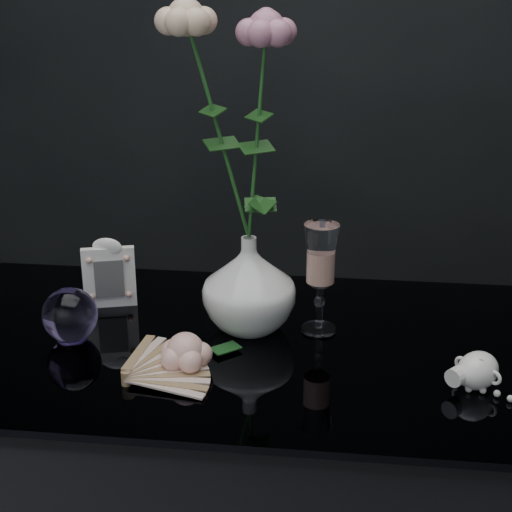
% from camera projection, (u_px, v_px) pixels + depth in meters
% --- Properties ---
extents(vase, '(0.17, 0.17, 0.16)m').
position_uv_depth(vase, '(249.00, 284.00, 1.31)').
color(vase, white).
rests_on(vase, table).
extents(wine_glass, '(0.06, 0.06, 0.19)m').
position_uv_depth(wine_glass, '(320.00, 279.00, 1.29)').
color(wine_glass, white).
rests_on(wine_glass, table).
extents(picture_frame, '(0.11, 0.10, 0.13)m').
position_uv_depth(picture_frame, '(109.00, 272.00, 1.40)').
color(picture_frame, white).
rests_on(picture_frame, table).
extents(paperweight, '(0.10, 0.10, 0.09)m').
position_uv_depth(paperweight, '(70.00, 315.00, 1.28)').
color(paperweight, '#9A82D4').
rests_on(paperweight, table).
extents(paper_fan, '(0.29, 0.24, 0.03)m').
position_uv_depth(paper_fan, '(126.00, 377.00, 1.16)').
color(paper_fan, beige).
rests_on(paper_fan, table).
extents(loose_rose, '(0.17, 0.20, 0.06)m').
position_uv_depth(loose_rose, '(185.00, 352.00, 1.19)').
color(loose_rose, '#FFB3A4').
rests_on(loose_rose, table).
extents(pearl_jar, '(0.28, 0.28, 0.06)m').
position_uv_depth(pearl_jar, '(478.00, 369.00, 1.15)').
color(pearl_jar, white).
rests_on(pearl_jar, table).
extents(roses, '(0.19, 0.12, 0.42)m').
position_uv_depth(roses, '(233.00, 110.00, 1.21)').
color(roses, '#FFCAA4').
rests_on(roses, vase).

